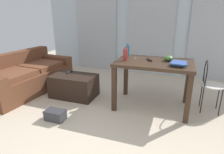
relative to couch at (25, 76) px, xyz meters
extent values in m
plane|color=beige|center=(2.20, -0.14, -0.29)|extent=(8.87, 8.87, 0.00)
cube|color=silver|center=(2.20, 2.11, 1.00)|extent=(5.82, 0.10, 2.59)
cube|color=#B2B7BC|center=(0.71, 2.02, 0.89)|extent=(1.16, 0.03, 2.38)
cube|color=#B2B7BC|center=(2.20, 2.02, 0.89)|extent=(1.16, 0.03, 2.38)
cube|color=#B2B7BC|center=(3.69, 2.02, 0.89)|extent=(1.16, 0.03, 2.38)
cube|color=brown|center=(0.04, 0.00, -0.09)|extent=(1.08, 1.95, 0.40)
cube|color=brown|center=(-0.31, 0.03, 0.29)|extent=(0.36, 1.88, 0.36)
cube|color=brown|center=(0.12, 0.83, 0.19)|extent=(0.93, 0.28, 0.17)
cube|color=brown|center=(0.13, 0.36, 0.16)|extent=(0.74, 0.76, 0.10)
cube|color=brown|center=(0.06, -0.38, 0.16)|extent=(0.74, 0.76, 0.10)
cube|color=black|center=(1.11, 0.04, -0.08)|extent=(0.83, 0.52, 0.43)
cube|color=#382619|center=(2.57, 0.12, 0.48)|extent=(1.21, 0.80, 0.05)
cube|color=#382619|center=(2.02, -0.23, 0.08)|extent=(0.07, 0.07, 0.75)
cube|color=#382619|center=(3.13, -0.23, 0.08)|extent=(0.07, 0.07, 0.75)
cube|color=#382619|center=(2.02, 0.47, 0.08)|extent=(0.07, 0.07, 0.75)
cube|color=#382619|center=(3.13, 0.47, 0.08)|extent=(0.07, 0.07, 0.75)
cylinder|color=silver|center=(3.49, 0.27, 0.16)|extent=(0.37, 0.37, 0.02)
cylinder|color=black|center=(3.62, 0.14, -0.07)|extent=(0.02, 0.02, 0.44)
cylinder|color=black|center=(3.62, 0.40, -0.07)|extent=(0.02, 0.02, 0.44)
cylinder|color=black|center=(3.36, 0.14, -0.07)|extent=(0.02, 0.02, 0.44)
cylinder|color=black|center=(3.36, 0.40, -0.07)|extent=(0.02, 0.02, 0.44)
torus|color=black|center=(3.36, 0.27, 0.37)|extent=(0.02, 0.37, 0.37)
cylinder|color=black|center=(3.36, 0.11, 0.26)|extent=(0.02, 0.02, 0.20)
cylinder|color=black|center=(3.36, 0.43, 0.26)|extent=(0.02, 0.02, 0.20)
cylinder|color=#99332D|center=(2.12, 0.02, 0.60)|extent=(0.08, 0.08, 0.19)
cylinder|color=#99332D|center=(2.12, 0.02, 0.71)|extent=(0.03, 0.03, 0.04)
cylinder|color=teal|center=(2.07, 0.33, 0.60)|extent=(0.08, 0.08, 0.19)
cylinder|color=teal|center=(2.07, 0.33, 0.71)|extent=(0.04, 0.04, 0.03)
ellipsoid|color=#477033|center=(2.78, 0.23, 0.55)|extent=(0.15, 0.15, 0.09)
cube|color=#4C4C51|center=(2.96, -0.01, 0.51)|extent=(0.24, 0.24, 0.02)
cube|color=#1E668C|center=(2.95, -0.02, 0.53)|extent=(0.24, 0.25, 0.02)
cube|color=#33519E|center=(2.95, -0.03, 0.55)|extent=(0.25, 0.30, 0.02)
cube|color=black|center=(2.49, 0.16, 0.51)|extent=(0.11, 0.17, 0.02)
cube|color=#9EA0A5|center=(2.23, 0.26, 0.50)|extent=(0.02, 0.07, 0.00)
torus|color=orange|center=(2.23, 0.21, 0.50)|extent=(0.03, 0.03, 0.00)
cube|color=#9EA0A5|center=(2.24, 0.26, 0.50)|extent=(0.04, 0.07, 0.00)
torus|color=orange|center=(2.22, 0.21, 0.50)|extent=(0.03, 0.03, 0.00)
cube|color=#232326|center=(0.95, 0.17, 0.14)|extent=(0.06, 0.18, 0.02)
cube|color=#38383D|center=(1.28, -0.81, -0.23)|extent=(0.29, 0.18, 0.13)
cube|color=#313135|center=(1.28, -0.81, -0.15)|extent=(0.30, 0.19, 0.02)
camera|label=1|loc=(2.93, -2.90, 1.23)|focal=30.48mm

